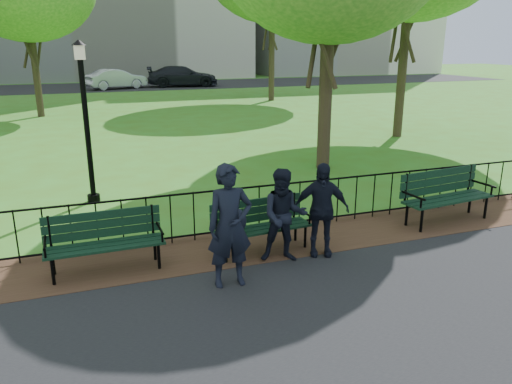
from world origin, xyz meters
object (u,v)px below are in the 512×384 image
object	(u,v)px
person_mid	(284,216)
sedan_dark	(183,76)
park_bench_right_a	(445,190)
sedan_silver	(116,79)
person_left	(230,226)
park_bench_left_a	(104,235)
person_right	(321,209)
park_bench_main	(248,220)
lamppost	(86,117)

from	to	relation	value
person_mid	sedan_dark	bearing A→B (deg)	98.52
park_bench_right_a	person_mid	bearing A→B (deg)	-175.99
sedan_silver	sedan_dark	distance (m)	5.06
park_bench_right_a	person_mid	distance (m)	3.68
person_left	sedan_silver	size ratio (longest dim) A/B	0.40
park_bench_left_a	person_left	world-z (taller)	person_left
person_right	park_bench_right_a	bearing A→B (deg)	31.54
park_bench_main	person_mid	bearing A→B (deg)	-48.14
park_bench_left_a	lamppost	xyz separation A→B (m)	(-0.03, 3.66, 1.29)
park_bench_main	person_right	distance (m)	1.19
person_right	sedan_silver	distance (m)	32.10
person_mid	park_bench_left_a	bearing A→B (deg)	-175.32
lamppost	person_left	distance (m)	5.14
park_bench_main	sedan_dark	size ratio (longest dim) A/B	0.31
person_left	park_bench_right_a	bearing A→B (deg)	15.17
person_left	sedan_dark	xyz separation A→B (m)	(6.25, 33.02, -0.10)
lamppost	park_bench_left_a	bearing A→B (deg)	-89.57
park_bench_main	lamppost	xyz separation A→B (m)	(-2.24, 3.86, 1.26)
park_bench_right_a	lamppost	bearing A→B (deg)	143.88
lamppost	sedan_dark	size ratio (longest dim) A/B	0.63
park_bench_right_a	lamppost	world-z (taller)	lamppost
person_left	park_bench_main	bearing A→B (deg)	59.04
park_bench_left_a	person_left	bearing A→B (deg)	-34.80
park_bench_left_a	sedan_silver	xyz separation A→B (m)	(2.85, 31.51, 0.17)
park_bench_main	lamppost	world-z (taller)	lamppost
sedan_dark	park_bench_left_a	bearing A→B (deg)	174.21
park_bench_left_a	lamppost	bearing A→B (deg)	89.57
person_left	sedan_dark	distance (m)	33.61
lamppost	sedan_dark	xyz separation A→B (m)	(7.92, 28.26, -1.06)
park_bench_right_a	person_left	distance (m)	4.80
person_mid	person_right	xyz separation A→B (m)	(0.65, 0.03, 0.02)
person_left	lamppost	bearing A→B (deg)	110.57
park_bench_main	sedan_dark	world-z (taller)	sedan_dark
lamppost	person_mid	distance (m)	5.17
sedan_silver	lamppost	bearing A→B (deg)	154.34
sedan_silver	sedan_dark	xyz separation A→B (m)	(5.05, 0.41, 0.06)
sedan_dark	park_bench_main	bearing A→B (deg)	178.08
person_mid	person_right	world-z (taller)	person_right
park_bench_right_a	person_right	xyz separation A→B (m)	(-2.97, -0.63, 0.16)
park_bench_left_a	person_mid	size ratio (longest dim) A/B	1.17
person_right	park_bench_main	bearing A→B (deg)	179.95
sedan_silver	park_bench_main	bearing A→B (deg)	159.09
park_bench_left_a	sedan_silver	distance (m)	31.64
park_bench_right_a	sedan_silver	xyz separation A→B (m)	(-3.44, 31.47, 0.11)
person_left	person_mid	distance (m)	1.15
park_bench_main	person_left	world-z (taller)	person_left
person_left	sedan_dark	world-z (taller)	person_left
park_bench_main	lamppost	distance (m)	4.64
park_bench_main	lamppost	bearing A→B (deg)	114.94
park_bench_right_a	person_left	world-z (taller)	person_left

